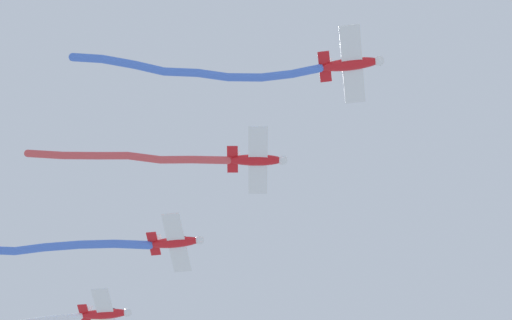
# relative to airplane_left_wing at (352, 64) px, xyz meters

# --- Properties ---
(airplane_left_wing) EXTENTS (5.23, 7.00, 1.75)m
(airplane_left_wing) POSITION_rel_airplane_left_wing_xyz_m (0.00, 0.00, 0.00)
(airplane_left_wing) COLOR red
(smoke_trail_left_wing) EXTENTS (18.99, 5.94, 2.01)m
(smoke_trail_left_wing) POSITION_rel_airplane_left_wing_xyz_m (11.81, 2.23, -0.85)
(smoke_trail_left_wing) COLOR #4C75DB
(airplane_right_wing) EXTENTS (5.38, 7.10, 1.75)m
(airplane_right_wing) POSITION_rel_airplane_left_wing_xyz_m (9.04, -7.81, 0.25)
(airplane_right_wing) COLOR red
(smoke_trail_right_wing) EXTENTS (18.03, 3.26, 2.77)m
(smoke_trail_right_wing) POSITION_rel_airplane_left_wing_xyz_m (20.17, -6.19, 1.41)
(smoke_trail_right_wing) COLOR #DB4C4C
(airplane_slot) EXTENTS (5.25, 7.02, 1.75)m
(airplane_slot) POSITION_rel_airplane_left_wing_xyz_m (18.08, -15.59, 0.50)
(airplane_slot) COLOR red
(smoke_trail_slot) EXTENTS (23.38, 1.89, 3.28)m
(smoke_trail_slot) POSITION_rel_airplane_left_wing_xyz_m (31.88, -14.81, 1.79)
(smoke_trail_slot) COLOR #4C75DB
(airplane_trail) EXTENTS (5.28, 7.04, 1.75)m
(airplane_trail) POSITION_rel_airplane_left_wing_xyz_m (27.12, -23.39, 0.75)
(airplane_trail) COLOR red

